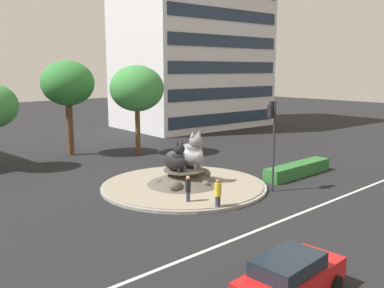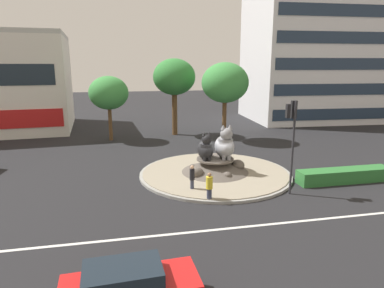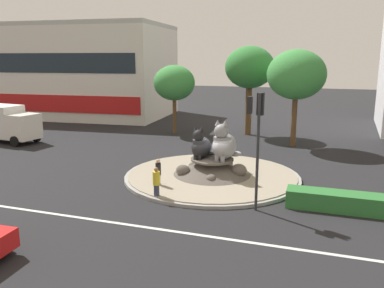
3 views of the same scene
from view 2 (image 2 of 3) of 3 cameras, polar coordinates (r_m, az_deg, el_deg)
The scene contains 14 objects.
ground_plane at distance 24.59m, azimuth 3.88°, elevation -5.17°, with size 160.00×160.00×0.00m, color black.
lane_centreline at distance 17.52m, azimuth 11.21°, elevation -13.29°, with size 112.00×0.20×0.01m, color silver.
roundabout_island at distance 24.46m, azimuth 3.93°, elevation -4.25°, with size 10.82×10.82×1.23m.
cat_statue_black at distance 23.82m, azimuth 2.32°, elevation -0.81°, with size 1.44×2.10×2.04m.
cat_statue_grey at distance 24.24m, azimuth 5.56°, elevation -0.21°, with size 1.69×2.44×2.50m.
traffic_light_mast at distance 20.83m, azimuth 16.52°, elevation 2.73°, with size 0.74×0.50×5.71m.
office_tower at distance 52.80m, azimuth 20.60°, elevation 17.62°, with size 19.30×13.97×25.06m.
clipped_hedge_strip at distance 25.16m, azimuth 24.27°, elevation -4.85°, with size 6.62×1.20×0.90m, color #2D7033.
broadleaf_tree_behind_island at distance 37.77m, azimuth -3.01°, elevation 11.11°, with size 4.64×4.64×8.42m.
second_tree_near_tower at distance 34.97m, azimuth 5.58°, elevation 10.19°, with size 4.77×4.77×8.00m.
third_tree_left at distance 35.90m, azimuth -13.86°, elevation 8.32°, with size 4.00×4.00×6.64m.
pedestrian_yellow_shirt at distance 19.55m, azimuth 2.93°, elevation -7.21°, with size 0.39×0.39×1.77m.
pedestrian_black_shirt at distance 21.00m, azimuth 0.02°, elevation -5.71°, with size 0.31×0.31×1.74m.
hatchback_near_shophouse at distance 11.88m, azimuth -10.60°, elevation -22.62°, with size 4.48×2.16×1.59m.
Camera 2 is at (-6.38, -22.45, 7.75)m, focal length 31.68 mm.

